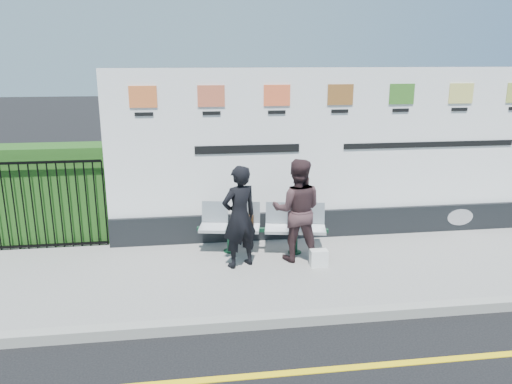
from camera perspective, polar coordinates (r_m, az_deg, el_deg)
ground at (r=6.03m, az=14.85°, el=-18.54°), size 80.00×80.00×0.00m
pavement at (r=8.07m, az=8.07°, el=-8.60°), size 14.00×3.00×0.12m
kerb at (r=6.79m, az=11.60°, el=-13.54°), size 14.00×0.18×0.14m
yellow_line at (r=6.03m, az=14.85°, el=-18.51°), size 14.00×0.10×0.01m
billboard at (r=9.02m, az=9.12°, el=3.03°), size 8.00×0.30×3.00m
hedge at (r=9.50m, az=-22.66°, el=-0.15°), size 2.35×0.70×1.70m
railing at (r=9.10m, az=-23.29°, el=-1.38°), size 2.05×0.06×1.54m
bench at (r=8.37m, az=0.72°, el=-5.46°), size 2.15×0.93×0.45m
woman_left at (r=7.65m, az=-1.92°, el=-2.86°), size 0.70×0.60×1.61m
woman_right at (r=7.92m, az=4.72°, el=-2.08°), size 0.92×0.78×1.66m
handbag_brown at (r=8.27m, az=-1.16°, el=-3.34°), size 0.27×0.18×0.20m
carrier_bag_white at (r=7.92m, az=7.18°, el=-7.50°), size 0.27×0.16×0.27m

